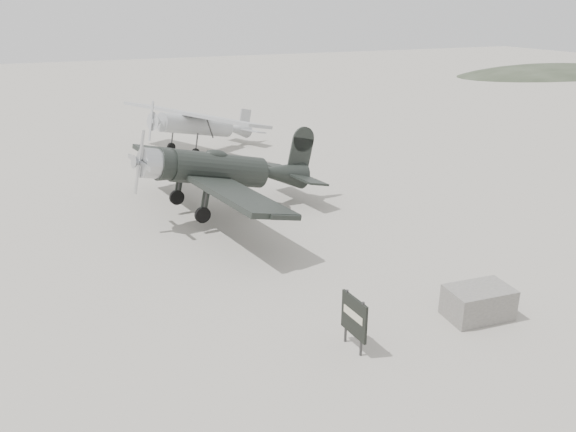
% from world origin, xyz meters
% --- Properties ---
extents(ground, '(160.00, 160.00, 0.00)m').
position_xyz_m(ground, '(0.00, 0.00, 0.00)').
color(ground, gray).
rests_on(ground, ground).
extents(hill_northeast, '(32.00, 16.00, 5.20)m').
position_xyz_m(hill_northeast, '(50.00, 40.00, 0.00)').
color(hill_northeast, '#2D3425').
rests_on(hill_northeast, ground).
extents(lowwing_monoplane, '(7.89, 10.97, 3.52)m').
position_xyz_m(lowwing_monoplane, '(-1.28, 8.41, 1.86)').
color(lowwing_monoplane, black).
rests_on(lowwing_monoplane, ground).
extents(highwing_monoplane, '(7.93, 10.04, 2.96)m').
position_xyz_m(highwing_monoplane, '(0.31, 18.52, 1.85)').
color(highwing_monoplane, '#999C9E').
rests_on(highwing_monoplane, ground).
extents(equipment_block, '(1.83, 1.22, 0.88)m').
position_xyz_m(equipment_block, '(2.62, -2.00, 0.44)').
color(equipment_block, '#605D59').
rests_on(equipment_block, ground).
extents(sign_board, '(0.16, 1.03, 1.48)m').
position_xyz_m(sign_board, '(-1.28, -2.00, 0.89)').
color(sign_board, '#333333').
rests_on(sign_board, ground).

